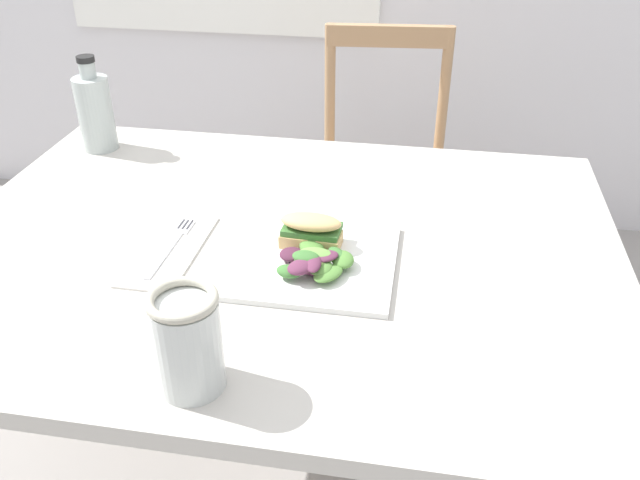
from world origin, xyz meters
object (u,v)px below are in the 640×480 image
(dining_table, at_px, (279,302))
(mason_jar_iced_tea, at_px, (188,346))
(sandwich_half_front, at_px, (311,230))
(fork_on_napkin, at_px, (173,243))
(plate_lunch, at_px, (316,261))
(bottle_cold_brew, at_px, (96,116))
(chair_wooden_far, at_px, (383,180))

(dining_table, height_order, mason_jar_iced_tea, mason_jar_iced_tea)
(sandwich_half_front, bearing_deg, fork_on_napkin, -173.45)
(dining_table, height_order, plate_lunch, plate_lunch)
(dining_table, xyz_separation_m, fork_on_napkin, (-0.17, -0.04, 0.14))
(bottle_cold_brew, bearing_deg, sandwich_half_front, -32.06)
(mason_jar_iced_tea, bearing_deg, chair_wooden_far, 83.07)
(plate_lunch, distance_m, sandwich_half_front, 0.05)
(plate_lunch, relative_size, mason_jar_iced_tea, 1.84)
(plate_lunch, distance_m, mason_jar_iced_tea, 0.32)
(plate_lunch, bearing_deg, mason_jar_iced_tea, -109.44)
(chair_wooden_far, relative_size, bottle_cold_brew, 4.26)
(sandwich_half_front, height_order, fork_on_napkin, sandwich_half_front)
(bottle_cold_brew, relative_size, mason_jar_iced_tea, 1.48)
(fork_on_napkin, relative_size, mason_jar_iced_tea, 1.34)
(sandwich_half_front, bearing_deg, chair_wooden_far, 86.31)
(plate_lunch, xyz_separation_m, fork_on_napkin, (-0.25, 0.01, 0.00))
(fork_on_napkin, height_order, bottle_cold_brew, bottle_cold_brew)
(fork_on_napkin, bearing_deg, chair_wooden_far, 72.12)
(sandwich_half_front, height_order, bottle_cold_brew, bottle_cold_brew)
(dining_table, distance_m, fork_on_napkin, 0.22)
(chair_wooden_far, height_order, bottle_cold_brew, bottle_cold_brew)
(fork_on_napkin, bearing_deg, bottle_cold_brew, 129.79)
(plate_lunch, height_order, fork_on_napkin, plate_lunch)
(bottle_cold_brew, bearing_deg, fork_on_napkin, -50.21)
(dining_table, bearing_deg, bottle_cold_brew, 146.06)
(bottle_cold_brew, distance_m, mason_jar_iced_tea, 0.80)
(dining_table, height_order, sandwich_half_front, sandwich_half_front)
(dining_table, bearing_deg, chair_wooden_far, 82.04)
(sandwich_half_front, distance_m, bottle_cold_brew, 0.63)
(dining_table, distance_m, plate_lunch, 0.17)
(chair_wooden_far, relative_size, plate_lunch, 3.41)
(dining_table, relative_size, fork_on_napkin, 6.27)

